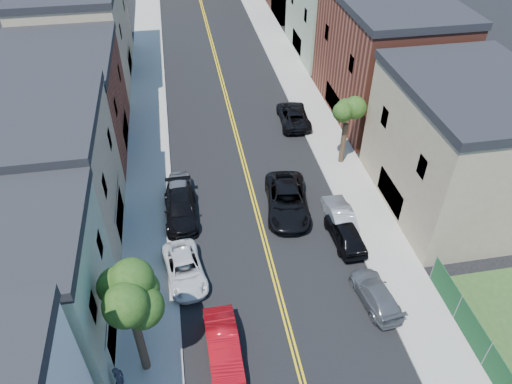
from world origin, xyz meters
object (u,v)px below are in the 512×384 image
silver_car_right (339,215)px  black_suv_lane (287,200)px  white_pickup (185,269)px  black_car_right (346,233)px  pedestrian_left (119,379)px  black_car_left (181,208)px  dark_car_right_far (293,115)px  grey_car_right (376,294)px  grey_car_left (179,194)px  red_sedan (223,346)px

silver_car_right → black_suv_lane: black_suv_lane is taller
white_pickup → silver_car_right: bearing=8.1°
black_car_right → pedestrian_left: bearing=27.4°
black_car_left → dark_car_right_far: (10.94, 11.25, -0.03)m
black_car_left → grey_car_right: (10.94, -9.57, -0.15)m
black_car_left → black_suv_lane: black_suv_lane is taller
black_car_left → silver_car_right: bearing=-13.1°
grey_car_left → pedestrian_left: 14.72m
silver_car_right → dark_car_right_far: bearing=-89.0°
silver_car_right → black_car_left: bearing=-12.2°
black_car_left → silver_car_right: black_car_left is taller
black_car_left → pedestrian_left: size_ratio=2.92×
black_car_right → pedestrian_left: 16.61m
black_car_left → pedestrian_left: 13.21m
grey_car_left → black_car_left: 1.58m
red_sedan → grey_car_right: 9.51m
black_car_left → grey_car_right: black_car_left is taller
grey_car_left → grey_car_right: (11.00, -11.15, -0.16)m
white_pickup → dark_car_right_far: (11.00, 16.95, 0.09)m
black_suv_lane → red_sedan: bearing=-110.8°
black_car_left → black_car_right: 11.65m
white_pickup → grey_car_right: size_ratio=1.10×
grey_car_left → grey_car_right: grey_car_left is taller
red_sedan → grey_car_left: bearing=96.3°
white_pickup → silver_car_right: (11.00, 3.13, 0.04)m
silver_car_right → red_sedan: bearing=45.1°
red_sedan → grey_car_left: 13.25m
black_car_left → silver_car_right: 11.24m
silver_car_right → dark_car_right_far: dark_car_right_far is taller
red_sedan → grey_car_right: size_ratio=1.09×
grey_car_right → pedestrian_left: 14.94m
red_sedan → black_car_left: 11.67m
white_pickup → black_car_right: black_car_right is taller
dark_car_right_far → pedestrian_left: 28.05m
dark_car_right_far → white_pickup: bearing=60.3°
red_sedan → black_car_left: (-1.64, 11.56, 0.00)m
black_car_right → black_suv_lane: black_suv_lane is taller
grey_car_left → black_suv_lane: 7.99m
black_car_left → silver_car_right: (10.94, -2.57, -0.07)m
dark_car_right_far → pedestrian_left: bearing=61.9°
red_sedan → grey_car_left: size_ratio=1.03×
black_car_left → grey_car_right: 14.54m
silver_car_right → black_suv_lane: (-3.32, 1.95, 0.16)m
black_car_right → black_suv_lane: 4.97m
grey_car_left → silver_car_right: (11.00, -4.14, -0.08)m
red_sedan → black_car_right: red_sedan is taller
black_car_left → pedestrian_left: pedestrian_left is taller
red_sedan → white_pickup: 6.10m
white_pickup → pedestrian_left: pedestrian_left is taller
grey_car_right → pedestrian_left: size_ratio=2.36×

